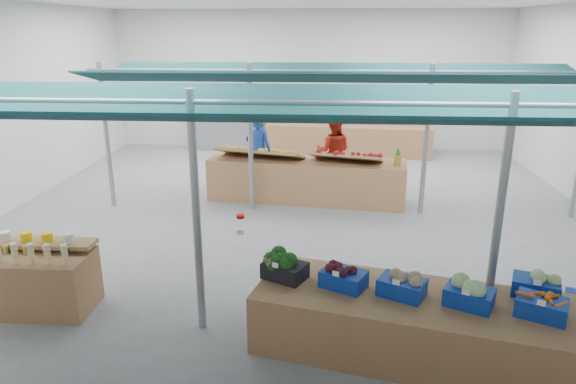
% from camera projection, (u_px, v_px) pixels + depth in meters
% --- Properties ---
extents(floor, '(13.00, 13.00, 0.00)m').
position_uv_depth(floor, '(298.00, 218.00, 10.28)').
color(floor, slate).
rests_on(floor, ground).
extents(hall, '(13.00, 13.00, 13.00)m').
position_uv_depth(hall, '(303.00, 77.00, 10.85)').
color(hall, silver).
rests_on(hall, ground).
extents(pole_grid, '(10.00, 4.60, 3.00)m').
position_uv_depth(pole_grid, '(340.00, 150.00, 8.02)').
color(pole_grid, gray).
rests_on(pole_grid, floor).
extents(awnings, '(9.50, 7.08, 0.30)m').
position_uv_depth(awnings, '(342.00, 87.00, 7.72)').
color(awnings, '#0B312E').
rests_on(awnings, pole_grid).
extents(back_shelving_left, '(2.00, 0.50, 2.00)m').
position_uv_depth(back_shelving_left, '(228.00, 118.00, 15.86)').
color(back_shelving_left, '#B23F33').
rests_on(back_shelving_left, floor).
extents(back_shelving_right, '(2.00, 0.50, 2.00)m').
position_uv_depth(back_shelving_right, '(375.00, 119.00, 15.54)').
color(back_shelving_right, '#B23F33').
rests_on(back_shelving_right, floor).
extents(bottle_shelf, '(1.77, 1.10, 1.06)m').
position_uv_depth(bottle_shelf, '(27.00, 278.00, 6.88)').
color(bottle_shelf, olive).
rests_on(bottle_shelf, floor).
extents(veg_counter, '(3.91, 2.08, 0.72)m').
position_uv_depth(veg_counter, '(417.00, 326.00, 5.90)').
color(veg_counter, olive).
rests_on(veg_counter, floor).
extents(fruit_counter, '(4.35, 1.52, 0.91)m').
position_uv_depth(fruit_counter, '(306.00, 180.00, 11.26)').
color(fruit_counter, olive).
rests_on(fruit_counter, floor).
extents(far_counter, '(4.95, 1.42, 0.88)m').
position_uv_depth(far_counter, '(348.00, 140.00, 15.44)').
color(far_counter, olive).
rests_on(far_counter, floor).
extents(vendor_left, '(0.67, 0.48, 1.71)m').
position_uv_depth(vendor_left, '(258.00, 150.00, 12.27)').
color(vendor_left, '#1B42B0').
rests_on(vendor_left, floor).
extents(vendor_right, '(0.90, 0.74, 1.71)m').
position_uv_depth(vendor_right, '(334.00, 151.00, 12.15)').
color(vendor_right, '#A92414').
rests_on(vendor_right, floor).
extents(crate_broccoli, '(0.60, 0.54, 0.35)m').
position_uv_depth(crate_broccoli, '(285.00, 266.00, 6.21)').
color(crate_broccoli, black).
rests_on(crate_broccoli, veg_counter).
extents(crate_beets, '(0.60, 0.54, 0.29)m').
position_uv_depth(crate_beets, '(344.00, 276.00, 6.01)').
color(crate_beets, navy).
rests_on(crate_beets, veg_counter).
extents(crate_celeriac, '(0.60, 0.54, 0.31)m').
position_uv_depth(crate_celeriac, '(402.00, 284.00, 5.81)').
color(crate_celeriac, navy).
rests_on(crate_celeriac, veg_counter).
extents(crate_cabbage, '(0.60, 0.54, 0.35)m').
position_uv_depth(crate_cabbage, '(470.00, 292.00, 5.59)').
color(crate_cabbage, navy).
rests_on(crate_cabbage, veg_counter).
extents(crate_carrots, '(0.60, 0.54, 0.29)m').
position_uv_depth(crate_carrots, '(542.00, 306.00, 5.40)').
color(crate_carrots, navy).
rests_on(crate_carrots, veg_counter).
extents(sparrow, '(0.12, 0.09, 0.11)m').
position_uv_depth(sparrow, '(268.00, 262.00, 6.11)').
color(sparrow, brown).
rests_on(sparrow, crate_broccoli).
extents(pole_ribbon, '(0.12, 0.12, 0.28)m').
position_uv_depth(pole_ribbon, '(240.00, 218.00, 7.23)').
color(pole_ribbon, '#B30C0B').
rests_on(pole_ribbon, pole_grid).
extents(apple_heap_yellow, '(2.01, 1.13, 0.27)m').
position_uv_depth(apple_heap_yellow, '(260.00, 151.00, 11.17)').
color(apple_heap_yellow, '#997247').
rests_on(apple_heap_yellow, fruit_counter).
extents(apple_heap_red, '(1.62, 1.04, 0.27)m').
position_uv_depth(apple_heap_red, '(346.00, 155.00, 10.82)').
color(apple_heap_red, '#997247').
rests_on(apple_heap_red, fruit_counter).
extents(pineapple, '(0.14, 0.14, 0.39)m').
position_uv_depth(pineapple, '(398.00, 157.00, 10.62)').
color(pineapple, '#8C6019').
rests_on(pineapple, fruit_counter).
extents(crate_extra, '(0.59, 0.50, 0.32)m').
position_uv_depth(crate_extra, '(536.00, 283.00, 5.81)').
color(crate_extra, navy).
rests_on(crate_extra, veg_counter).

